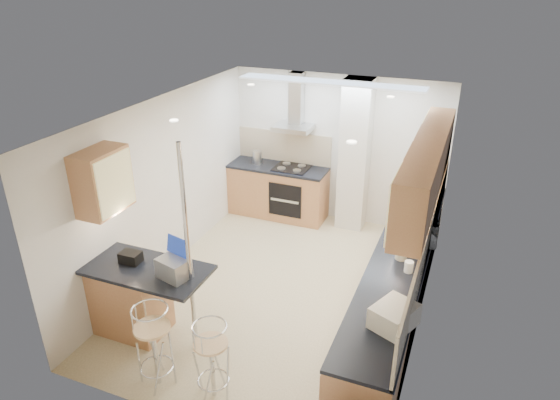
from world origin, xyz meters
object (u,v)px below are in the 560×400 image
at_px(laptop, 174,268).
at_px(bread_bin, 394,316).
at_px(bar_stool_end, 212,361).
at_px(microwave, 420,227).
at_px(bar_stool_near, 154,347).

height_order(laptop, bread_bin, laptop).
relative_size(laptop, bar_stool_end, 0.37).
height_order(bar_stool_end, bread_bin, bread_bin).
distance_m(microwave, bar_stool_end, 3.00).
xyz_separation_m(microwave, bread_bin, (0.02, -1.81, -0.05)).
bearing_deg(laptop, microwave, 53.89).
xyz_separation_m(laptop, bread_bin, (2.36, 0.10, -0.02)).
relative_size(microwave, bread_bin, 1.35).
xyz_separation_m(laptop, bar_stool_near, (0.09, -0.59, -0.57)).
distance_m(laptop, bread_bin, 2.36).
bearing_deg(bar_stool_end, bread_bin, -36.13).
bearing_deg(bar_stool_end, bar_stool_near, 129.02).
bearing_deg(bread_bin, bar_stool_end, -135.38).
height_order(laptop, bar_stool_end, laptop).
relative_size(bar_stool_near, bar_stool_end, 1.08).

